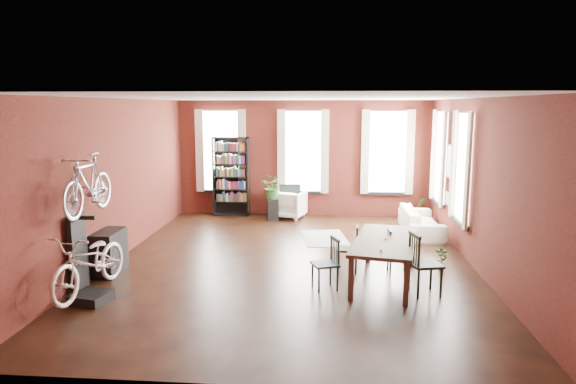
# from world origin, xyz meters

# --- Properties ---
(room) EXTENTS (9.00, 9.04, 3.22)m
(room) POSITION_xyz_m (0.25, 0.62, 2.14)
(room) COLOR black
(room) RESTS_ON ground
(dining_table) EXTENTS (1.45, 2.39, 0.76)m
(dining_table) POSITION_xyz_m (1.72, -0.94, 0.38)
(dining_table) COLOR brown
(dining_table) RESTS_ON ground
(dining_chair_a) EXTENTS (0.52, 0.52, 0.87)m
(dining_chair_a) POSITION_xyz_m (0.68, -1.39, 0.44)
(dining_chair_a) COLOR #183436
(dining_chair_a) RESTS_ON ground
(dining_chair_b) EXTENTS (0.43, 0.43, 0.87)m
(dining_chair_b) POSITION_xyz_m (1.08, -0.43, 0.43)
(dining_chair_b) COLOR #202F1B
(dining_chair_b) RESTS_ON ground
(dining_chair_c) EXTENTS (0.57, 0.57, 1.03)m
(dining_chair_c) POSITION_xyz_m (2.31, -1.50, 0.51)
(dining_chair_c) COLOR black
(dining_chair_c) RESTS_ON ground
(dining_chair_d) EXTENTS (0.40, 0.40, 0.83)m
(dining_chair_d) POSITION_xyz_m (2.00, -0.48, 0.41)
(dining_chair_d) COLOR #193737
(dining_chair_d) RESTS_ON ground
(bookshelf) EXTENTS (1.00, 0.32, 2.20)m
(bookshelf) POSITION_xyz_m (-2.00, 4.30, 1.10)
(bookshelf) COLOR black
(bookshelf) RESTS_ON ground
(white_armchair) EXTENTS (0.99, 0.95, 0.83)m
(white_armchair) POSITION_xyz_m (-0.36, 4.10, 0.42)
(white_armchair) COLOR white
(white_armchair) RESTS_ON ground
(cream_sofa) EXTENTS (0.61, 2.08, 0.81)m
(cream_sofa) POSITION_xyz_m (2.95, 2.60, 0.41)
(cream_sofa) COLOR beige
(cream_sofa) RESTS_ON ground
(striped_rug) EXTENTS (1.21, 1.69, 0.01)m
(striped_rug) POSITION_xyz_m (0.64, 1.95, 0.01)
(striped_rug) COLOR black
(striped_rug) RESTS_ON ground
(bike_trainer) EXTENTS (0.61, 0.61, 0.15)m
(bike_trainer) POSITION_xyz_m (-2.99, -2.28, 0.08)
(bike_trainer) COLOR black
(bike_trainer) RESTS_ON ground
(bike_wall_rack) EXTENTS (0.16, 0.60, 1.30)m
(bike_wall_rack) POSITION_xyz_m (-3.40, -1.80, 0.65)
(bike_wall_rack) COLOR black
(bike_wall_rack) RESTS_ON ground
(console_table) EXTENTS (0.40, 0.80, 0.80)m
(console_table) POSITION_xyz_m (-3.28, -0.90, 0.40)
(console_table) COLOR black
(console_table) RESTS_ON ground
(plant_stand) EXTENTS (0.35, 0.35, 0.57)m
(plant_stand) POSITION_xyz_m (-0.78, 3.73, 0.29)
(plant_stand) COLOR black
(plant_stand) RESTS_ON ground
(plant_by_sofa) EXTENTS (0.46, 0.68, 0.28)m
(plant_by_sofa) POSITION_xyz_m (3.17, 4.14, 0.14)
(plant_by_sofa) COLOR #2F5823
(plant_by_sofa) RESTS_ON ground
(plant_small) EXTENTS (0.31, 0.48, 0.16)m
(plant_small) POSITION_xyz_m (2.84, -0.23, 0.08)
(plant_small) COLOR #2A4E1F
(plant_small) RESTS_ON ground
(bicycle_floor) EXTENTS (0.78, 1.07, 1.89)m
(bicycle_floor) POSITION_xyz_m (-2.98, -2.25, 1.10)
(bicycle_floor) COLOR silver
(bicycle_floor) RESTS_ON bike_trainer
(bicycle_hung) EXTENTS (0.47, 1.00, 1.66)m
(bicycle_hung) POSITION_xyz_m (-3.15, -1.80, 2.13)
(bicycle_hung) COLOR #A5A8AD
(bicycle_hung) RESTS_ON bike_wall_rack
(plant_on_stand) EXTENTS (0.79, 0.83, 0.52)m
(plant_on_stand) POSITION_xyz_m (-0.76, 3.75, 0.84)
(plant_on_stand) COLOR #275B24
(plant_on_stand) RESTS_ON plant_stand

